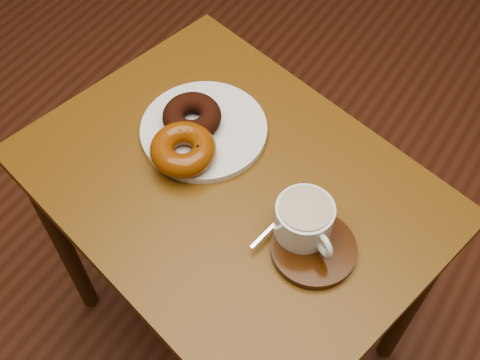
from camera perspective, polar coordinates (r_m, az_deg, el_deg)
The scene contains 8 objects.
ground at distance 1.81m, azimuth 5.02°, elevation -8.15°, with size 6.00×6.00×0.00m, color #542A1A.
cafe_table at distance 1.20m, azimuth -0.80°, elevation -3.19°, with size 0.86×0.71×0.70m.
donut_plate at distance 1.17m, azimuth -3.45°, elevation 4.77°, with size 0.25×0.25×0.02m, color silver.
donut_cinnamon at distance 1.16m, azimuth -4.58°, elevation 6.03°, with size 0.11×0.11×0.04m, color black.
donut_caramel at distance 1.11m, azimuth -5.42°, elevation 2.93°, with size 0.14×0.14×0.05m.
saucer at distance 1.03m, azimuth 6.99°, elevation -6.51°, with size 0.15×0.15×0.02m, color #351807.
coffee_cup at distance 1.01m, azimuth 6.15°, elevation -3.73°, with size 0.12×0.10×0.07m.
teaspoon at distance 1.04m, azimuth 3.83°, elevation -3.66°, with size 0.03×0.10×0.01m.
Camera 1 is at (0.32, -0.77, 1.61)m, focal length 45.00 mm.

